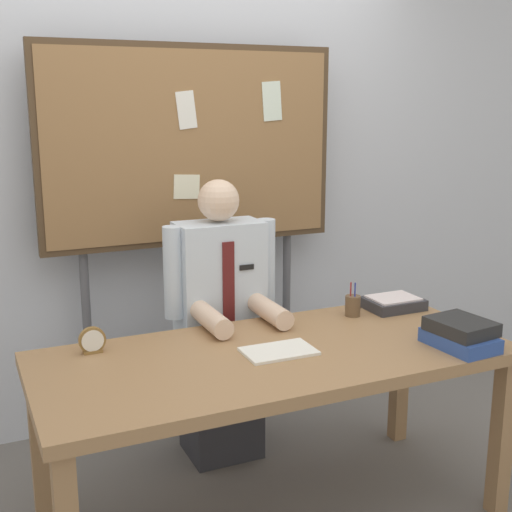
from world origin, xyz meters
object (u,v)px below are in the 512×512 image
(open_notebook, at_px, (279,351))
(pen_holder, at_px, (353,306))
(bulletin_board, at_px, (192,152))
(book_stack, at_px, (460,334))
(desk_clock, at_px, (92,341))
(paper_tray, at_px, (393,303))
(person, at_px, (221,332))
(desk, at_px, (274,370))

(open_notebook, relative_size, pen_holder, 1.75)
(bulletin_board, distance_m, pen_holder, 1.10)
(pen_holder, bearing_deg, book_stack, -71.54)
(open_notebook, xyz_separation_m, desk_clock, (-0.67, 0.30, 0.04))
(open_notebook, bearing_deg, bulletin_board, 90.51)
(open_notebook, distance_m, paper_tray, 0.81)
(book_stack, bearing_deg, desk_clock, 158.16)
(book_stack, distance_m, paper_tray, 0.54)
(desk_clock, distance_m, pen_holder, 1.18)
(person, distance_m, open_notebook, 0.61)
(bulletin_board, relative_size, pen_holder, 12.35)
(book_stack, xyz_separation_m, pen_holder, (-0.18, 0.52, -0.01))
(open_notebook, bearing_deg, desk_clock, 155.80)
(bulletin_board, xyz_separation_m, pen_holder, (0.52, -0.70, -0.67))
(open_notebook, bearing_deg, pen_holder, 28.47)
(book_stack, bearing_deg, person, 129.57)
(desk, height_order, open_notebook, open_notebook)
(person, relative_size, paper_tray, 5.22)
(bulletin_board, height_order, pen_holder, bulletin_board)
(book_stack, bearing_deg, paper_tray, 83.72)
(desk, relative_size, bulletin_board, 0.95)
(open_notebook, relative_size, paper_tray, 1.08)
(desk, distance_m, open_notebook, 0.09)
(desk_clock, bearing_deg, desk, -23.03)
(paper_tray, bearing_deg, pen_holder, -176.94)
(book_stack, height_order, desk_clock, book_stack)
(bulletin_board, distance_m, desk_clock, 1.16)
(desk, height_order, paper_tray, paper_tray)
(open_notebook, bearing_deg, person, 90.84)
(person, bearing_deg, open_notebook, -89.16)
(bulletin_board, relative_size, book_stack, 6.71)
(desk, bearing_deg, book_stack, -20.70)
(book_stack, relative_size, open_notebook, 1.05)
(paper_tray, bearing_deg, person, 157.76)
(bulletin_board, xyz_separation_m, open_notebook, (0.01, -0.98, -0.71))
(desk, relative_size, open_notebook, 6.69)
(person, relative_size, book_stack, 4.61)
(bulletin_board, height_order, open_notebook, bulletin_board)
(desk, xyz_separation_m, paper_tray, (0.76, 0.27, 0.11))
(pen_holder, relative_size, paper_tray, 0.62)
(desk, xyz_separation_m, desk_clock, (-0.66, 0.28, 0.13))
(desk_clock, xyz_separation_m, pen_holder, (1.18, -0.02, 0.00))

